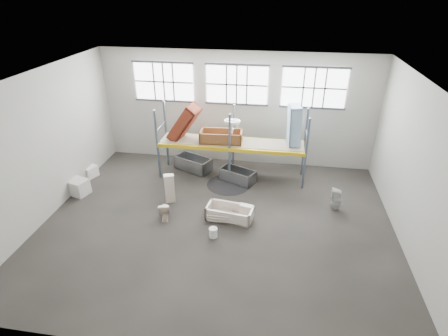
% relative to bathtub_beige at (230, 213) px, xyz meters
% --- Properties ---
extents(floor, '(12.00, 10.00, 0.10)m').
position_rel_bathtub_beige_xyz_m(floor, '(-0.38, -0.35, -0.29)').
color(floor, '#47423C').
rests_on(floor, ground).
extents(ceiling, '(12.00, 10.00, 0.10)m').
position_rel_bathtub_beige_xyz_m(ceiling, '(-0.38, -0.35, 4.81)').
color(ceiling, silver).
rests_on(ceiling, ground).
extents(wall_back, '(12.00, 0.10, 5.00)m').
position_rel_bathtub_beige_xyz_m(wall_back, '(-0.38, 4.70, 2.26)').
color(wall_back, '#AEACA1').
rests_on(wall_back, ground).
extents(wall_front, '(12.00, 0.10, 5.00)m').
position_rel_bathtub_beige_xyz_m(wall_front, '(-0.38, -5.40, 2.26)').
color(wall_front, '#B4B2A8').
rests_on(wall_front, ground).
extents(wall_left, '(0.10, 10.00, 5.00)m').
position_rel_bathtub_beige_xyz_m(wall_left, '(-6.43, -0.35, 2.26)').
color(wall_left, '#B0AEA3').
rests_on(wall_left, ground).
extents(wall_right, '(0.10, 10.00, 5.00)m').
position_rel_bathtub_beige_xyz_m(wall_right, '(5.67, -0.35, 2.26)').
color(wall_right, '#B4B2A6').
rests_on(wall_right, ground).
extents(window_left, '(2.60, 0.04, 1.60)m').
position_rel_bathtub_beige_xyz_m(window_left, '(-3.58, 4.59, 3.36)').
color(window_left, white).
rests_on(window_left, wall_back).
extents(window_mid, '(2.60, 0.04, 1.60)m').
position_rel_bathtub_beige_xyz_m(window_mid, '(-0.38, 4.59, 3.36)').
color(window_mid, white).
rests_on(window_mid, wall_back).
extents(window_right, '(2.60, 0.04, 1.60)m').
position_rel_bathtub_beige_xyz_m(window_right, '(2.82, 4.59, 3.36)').
color(window_right, white).
rests_on(window_right, wall_back).
extents(rack_upright_la, '(0.08, 0.08, 3.00)m').
position_rel_bathtub_beige_xyz_m(rack_upright_la, '(-3.38, 2.55, 1.26)').
color(rack_upright_la, slate).
rests_on(rack_upright_la, floor).
extents(rack_upright_lb, '(0.08, 0.08, 3.00)m').
position_rel_bathtub_beige_xyz_m(rack_upright_lb, '(-3.38, 3.75, 1.26)').
color(rack_upright_lb, slate).
rests_on(rack_upright_lb, floor).
extents(rack_upright_ma, '(0.08, 0.08, 3.00)m').
position_rel_bathtub_beige_xyz_m(rack_upright_ma, '(-0.38, 2.55, 1.26)').
color(rack_upright_ma, slate).
rests_on(rack_upright_ma, floor).
extents(rack_upright_mb, '(0.08, 0.08, 3.00)m').
position_rel_bathtub_beige_xyz_m(rack_upright_mb, '(-0.38, 3.75, 1.26)').
color(rack_upright_mb, slate).
rests_on(rack_upright_mb, floor).
extents(rack_upright_ra, '(0.08, 0.08, 3.00)m').
position_rel_bathtub_beige_xyz_m(rack_upright_ra, '(2.62, 2.55, 1.26)').
color(rack_upright_ra, slate).
rests_on(rack_upright_ra, floor).
extents(rack_upright_rb, '(0.08, 0.08, 3.00)m').
position_rel_bathtub_beige_xyz_m(rack_upright_rb, '(2.62, 3.75, 1.26)').
color(rack_upright_rb, slate).
rests_on(rack_upright_rb, floor).
extents(rack_beam_front, '(6.00, 0.10, 0.14)m').
position_rel_bathtub_beige_xyz_m(rack_beam_front, '(-0.38, 2.55, 1.26)').
color(rack_beam_front, yellow).
rests_on(rack_beam_front, floor).
extents(rack_beam_back, '(6.00, 0.10, 0.14)m').
position_rel_bathtub_beige_xyz_m(rack_beam_back, '(-0.38, 3.75, 1.26)').
color(rack_beam_back, yellow).
rests_on(rack_beam_back, floor).
extents(shelf_deck, '(5.90, 1.10, 0.03)m').
position_rel_bathtub_beige_xyz_m(shelf_deck, '(-0.38, 3.15, 1.34)').
color(shelf_deck, gray).
rests_on(shelf_deck, floor).
extents(wet_patch, '(1.80, 1.80, 0.00)m').
position_rel_bathtub_beige_xyz_m(wet_patch, '(-0.38, 2.35, -0.24)').
color(wet_patch, black).
rests_on(wet_patch, floor).
extents(bathtub_beige, '(1.71, 0.98, 0.48)m').
position_rel_bathtub_beige_xyz_m(bathtub_beige, '(0.00, 0.00, 0.00)').
color(bathtub_beige, beige).
rests_on(bathtub_beige, floor).
extents(cistern_spare, '(0.49, 0.32, 0.44)m').
position_rel_bathtub_beige_xyz_m(cistern_spare, '(0.56, 0.19, 0.04)').
color(cistern_spare, beige).
rests_on(cistern_spare, bathtub_beige).
extents(sink_in_tub, '(0.42, 0.42, 0.14)m').
position_rel_bathtub_beige_xyz_m(sink_in_tub, '(-0.10, 0.18, -0.08)').
color(sink_in_tub, '#C5AFA5').
rests_on(sink_in_tub, bathtub_beige).
extents(toilet_beige, '(0.54, 0.73, 0.67)m').
position_rel_bathtub_beige_xyz_m(toilet_beige, '(-2.28, -0.32, 0.09)').
color(toilet_beige, '#F2DDC5').
rests_on(toilet_beige, floor).
extents(cistern_tall, '(0.43, 0.35, 1.14)m').
position_rel_bathtub_beige_xyz_m(cistern_tall, '(-2.40, 0.76, 0.33)').
color(cistern_tall, beige).
rests_on(cistern_tall, floor).
extents(toilet_white, '(0.42, 0.42, 0.85)m').
position_rel_bathtub_beige_xyz_m(toilet_white, '(3.77, 1.19, 0.19)').
color(toilet_white, silver).
rests_on(toilet_white, floor).
extents(steel_tub_left, '(1.79, 1.36, 0.59)m').
position_rel_bathtub_beige_xyz_m(steel_tub_left, '(-2.13, 3.45, 0.06)').
color(steel_tub_left, '#A1A5A9').
rests_on(steel_tub_left, floor).
extents(steel_tub_right, '(1.60, 1.23, 0.53)m').
position_rel_bathtub_beige_xyz_m(steel_tub_right, '(-0.05, 2.71, 0.03)').
color(steel_tub_right, '#A1A4A9').
rests_on(steel_tub_right, floor).
extents(rust_tub_flat, '(1.76, 0.89, 0.48)m').
position_rel_bathtub_beige_xyz_m(rust_tub_flat, '(-0.81, 3.09, 1.58)').
color(rust_tub_flat, '#98622D').
rests_on(rust_tub_flat, shelf_deck).
extents(rust_tub_tilted, '(1.50, 1.04, 1.68)m').
position_rel_bathtub_beige_xyz_m(rust_tub_tilted, '(-2.35, 3.12, 2.06)').
color(rust_tub_tilted, maroon).
rests_on(rust_tub_tilted, shelf_deck).
extents(sink_on_shelf, '(0.69, 0.56, 0.57)m').
position_rel_bathtub_beige_xyz_m(sink_on_shelf, '(-0.34, 2.92, 1.86)').
color(sink_on_shelf, white).
rests_on(sink_on_shelf, rust_tub_flat).
extents(blue_tub_upright, '(0.62, 0.83, 1.64)m').
position_rel_bathtub_beige_xyz_m(blue_tub_upright, '(2.10, 3.27, 2.16)').
color(blue_tub_upright, '#90B3D4').
rests_on(blue_tub_upright, shelf_deck).
extents(bucket, '(0.29, 0.29, 0.33)m').
position_rel_bathtub_beige_xyz_m(bucket, '(-0.39, -1.09, -0.07)').
color(bucket, white).
rests_on(bucket, floor).
extents(carton_near, '(0.85, 0.79, 0.61)m').
position_rel_bathtub_beige_xyz_m(carton_near, '(-6.12, 0.73, 0.07)').
color(carton_near, silver).
rests_on(carton_near, floor).
extents(carton_far, '(0.73, 0.73, 0.46)m').
position_rel_bathtub_beige_xyz_m(carton_far, '(-6.41, 2.14, -0.01)').
color(carton_far, white).
rests_on(carton_far, floor).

